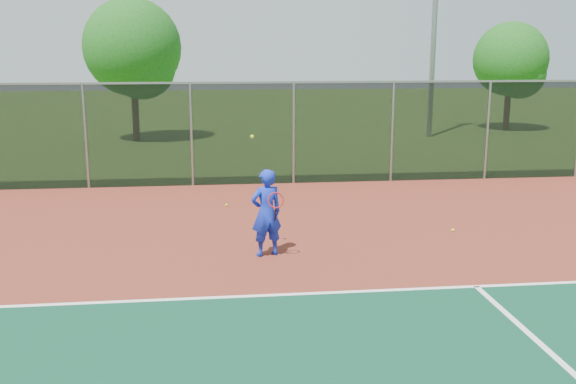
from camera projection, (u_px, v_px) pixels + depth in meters
name	position (u px, v px, depth m)	size (l,w,h in m)	color
court_apron	(375.00, 317.00, 9.62)	(30.00, 20.00, 0.02)	maroon
fence_back	(294.00, 132.00, 18.99)	(30.00, 0.06, 3.03)	black
tennis_player	(266.00, 213.00, 12.31)	(0.71, 0.70, 2.35)	#152DCA
practice_ball_3	(453.00, 230.00, 14.11)	(0.07, 0.07, 0.07)	#CFE81B
practice_ball_5	(226.00, 205.00, 16.41)	(0.07, 0.07, 0.07)	#CFE81B
tree_back_left	(135.00, 52.00, 27.59)	(4.20, 4.20, 6.17)	#3D2616
tree_back_mid	(513.00, 63.00, 31.56)	(3.63, 3.63, 5.33)	#3D2616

